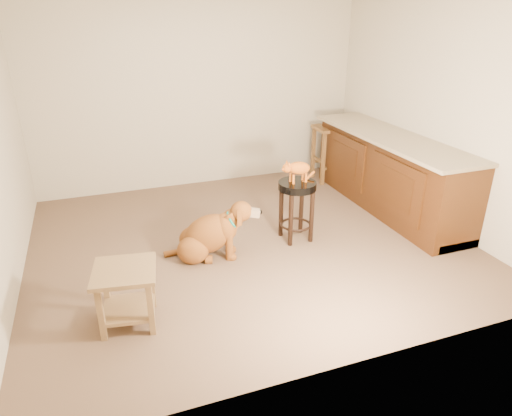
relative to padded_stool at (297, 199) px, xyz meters
name	(u,v)px	position (x,y,z in m)	size (l,w,h in m)	color
floor	(249,242)	(-0.51, 0.09, -0.47)	(4.50, 4.00, 0.01)	brown
room_shell	(248,84)	(-0.51, 0.09, 1.21)	(4.54, 4.04, 2.62)	#BAB096
cabinet_run	(389,175)	(1.43, 0.39, -0.03)	(0.70, 2.56, 0.94)	#3E200B
padded_stool	(297,199)	(0.00, 0.00, 0.00)	(0.40, 0.40, 0.66)	black
wood_stool	(329,152)	(1.24, 1.56, -0.06)	(0.45, 0.45, 0.79)	brown
side_table	(126,288)	(-1.87, -0.88, -0.14)	(0.54, 0.54, 0.49)	brown
golden_retriever	(209,235)	(-0.98, -0.06, -0.23)	(0.96, 0.58, 0.64)	brown
tabby_kitten	(297,169)	(-0.01, 0.00, 0.34)	(0.43, 0.16, 0.27)	#A14910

